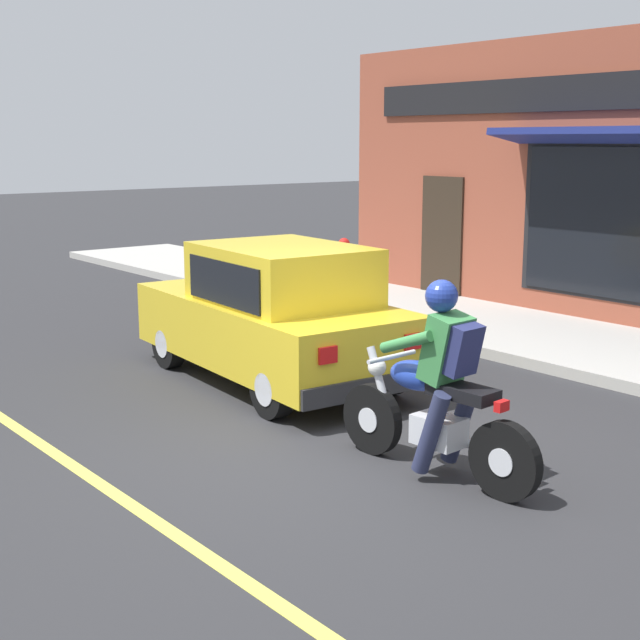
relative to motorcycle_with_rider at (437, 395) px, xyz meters
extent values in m
plane|color=#2B2B2D|center=(-0.42, 0.98, -0.68)|extent=(80.00, 80.00, 0.00)
cube|color=#ADAAA3|center=(4.64, 3.98, -0.61)|extent=(2.60, 22.00, 0.14)
cube|color=brown|center=(6.19, 2.97, 1.42)|extent=(0.50, 9.52, 4.20)
cube|color=#2D2319|center=(5.92, 5.59, 0.37)|extent=(0.04, 0.90, 2.10)
cube|color=black|center=(5.91, 2.97, 2.67)|extent=(0.06, 8.09, 0.50)
cylinder|color=black|center=(-0.05, 0.72, -0.37)|extent=(0.14, 0.63, 0.62)
cylinder|color=silver|center=(-0.05, 0.72, -0.37)|extent=(0.13, 0.22, 0.22)
cylinder|color=black|center=(0.04, -0.68, -0.37)|extent=(0.14, 0.63, 0.62)
cylinder|color=silver|center=(0.04, -0.68, -0.37)|extent=(0.13, 0.22, 0.22)
cube|color=silver|center=(0.00, -0.03, -0.29)|extent=(0.30, 0.42, 0.24)
ellipsoid|color=#1E3899|center=(-0.02, 0.22, 0.12)|extent=(0.33, 0.54, 0.24)
cube|color=black|center=(0.01, -0.26, 0.08)|extent=(0.29, 0.58, 0.10)
cylinder|color=silver|center=(-0.04, 0.62, -0.05)|extent=(0.09, 0.33, 0.68)
cylinder|color=silver|center=(-0.03, 0.50, 0.23)|extent=(0.56, 0.07, 0.04)
sphere|color=silver|center=(-0.04, 0.67, 0.11)|extent=(0.16, 0.16, 0.16)
cylinder|color=silver|center=(0.18, -0.42, -0.39)|extent=(0.11, 0.55, 0.08)
cube|color=red|center=(0.04, -0.63, 0.05)|extent=(0.12, 0.07, 0.08)
cylinder|color=#282D4C|center=(-0.18, -0.11, -0.25)|extent=(0.16, 0.36, 0.71)
cylinder|color=#282D4C|center=(0.18, -0.09, -0.25)|extent=(0.16, 0.36, 0.71)
cube|color=#387F42|center=(0.00, -0.08, 0.40)|extent=(0.36, 0.35, 0.57)
cylinder|color=#387F42|center=(-0.21, 0.15, 0.44)|extent=(0.12, 0.52, 0.26)
cylinder|color=#387F42|center=(0.19, 0.17, 0.44)|extent=(0.12, 0.52, 0.26)
sphere|color=navy|center=(0.00, -0.02, 0.81)|extent=(0.26, 0.26, 0.26)
cube|color=navy|center=(0.01, -0.24, 0.42)|extent=(0.29, 0.26, 0.42)
cylinder|color=black|center=(0.06, 4.48, -0.38)|extent=(0.23, 0.61, 0.60)
cylinder|color=silver|center=(0.06, 4.48, -0.38)|extent=(0.23, 0.35, 0.33)
cylinder|color=black|center=(1.50, 4.36, -0.38)|extent=(0.23, 0.61, 0.60)
cylinder|color=silver|center=(1.50, 4.36, -0.38)|extent=(0.23, 0.35, 0.33)
cylinder|color=black|center=(-0.14, 2.09, -0.38)|extent=(0.23, 0.61, 0.60)
cylinder|color=silver|center=(-0.14, 2.09, -0.38)|extent=(0.23, 0.35, 0.33)
cylinder|color=black|center=(1.30, 1.97, -0.38)|extent=(0.23, 0.61, 0.60)
cylinder|color=silver|center=(1.30, 1.97, -0.38)|extent=(0.23, 0.35, 0.33)
cube|color=gold|center=(0.68, 3.22, -0.08)|extent=(1.94, 3.82, 0.70)
cube|color=gold|center=(0.66, 2.97, 0.56)|extent=(1.59, 2.01, 0.66)
cube|color=black|center=(0.73, 3.84, 0.51)|extent=(1.35, 0.46, 0.51)
cube|color=black|center=(-0.06, 3.03, 0.54)|extent=(0.16, 1.52, 0.46)
cube|color=black|center=(1.38, 2.91, 0.54)|extent=(0.16, 1.52, 0.46)
cube|color=silver|center=(0.33, 5.12, 0.04)|extent=(0.24, 0.06, 0.14)
cube|color=red|center=(0.02, 1.41, 0.06)|extent=(0.20, 0.06, 0.16)
cube|color=silver|center=(1.34, 5.03, 0.04)|extent=(0.24, 0.06, 0.14)
cube|color=red|center=(1.03, 1.33, 0.06)|extent=(0.20, 0.06, 0.16)
cube|color=#28282B|center=(0.83, 5.04, -0.33)|extent=(1.61, 0.25, 0.20)
cube|color=#28282B|center=(0.53, 1.40, -0.33)|extent=(1.61, 0.25, 0.20)
cylinder|color=red|center=(4.98, 7.02, -0.46)|extent=(0.24, 0.24, 0.16)
cylinder|color=red|center=(4.98, 7.02, -0.09)|extent=(0.18, 0.18, 0.58)
sphere|color=red|center=(4.98, 7.02, 0.24)|extent=(0.20, 0.20, 0.20)
cylinder|color=red|center=(4.85, 7.02, -0.04)|extent=(0.10, 0.08, 0.08)
cylinder|color=red|center=(5.11, 7.02, -0.04)|extent=(0.10, 0.08, 0.08)
camera|label=1|loc=(-5.05, -4.77, 2.01)|focal=50.00mm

